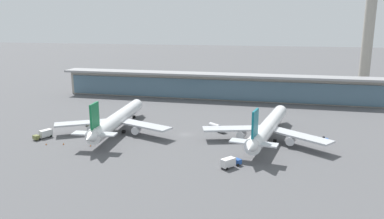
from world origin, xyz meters
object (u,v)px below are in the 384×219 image
(airliner_centre_stand, at_px, (268,127))
(service_truck_mid_apron_blue, at_px, (230,162))
(control_tower, at_px, (370,22))
(safety_cone_charlie, at_px, (46,144))
(airliner_left_stand, at_px, (117,119))
(service_truck_near_nose_olive, at_px, (44,134))
(safety_cone_bravo, at_px, (64,144))
(service_truck_by_tail_blue, at_px, (324,140))
(service_truck_on_taxiway_grey, at_px, (216,127))
(service_truck_under_wing_olive, at_px, (90,123))
(safety_cone_alpha, at_px, (91,145))

(airliner_centre_stand, relative_size, service_truck_mid_apron_blue, 8.69)
(control_tower, height_order, safety_cone_charlie, control_tower)
(airliner_left_stand, xyz_separation_m, service_truck_near_nose_olive, (-24.03, -14.65, -3.56))
(service_truck_near_nose_olive, height_order, safety_cone_bravo, service_truck_near_nose_olive)
(service_truck_by_tail_blue, bearing_deg, airliner_centre_stand, -170.92)
(service_truck_by_tail_blue, bearing_deg, service_truck_near_nose_olive, -169.10)
(service_truck_near_nose_olive, xyz_separation_m, service_truck_on_taxiway_grey, (63.09, 25.06, 0.02))
(airliner_left_stand, bearing_deg, service_truck_near_nose_olive, -148.63)
(service_truck_under_wing_olive, xyz_separation_m, control_tower, (130.65, 108.56, 43.40))
(service_truck_mid_apron_blue, bearing_deg, service_truck_by_tail_blue, 47.13)
(control_tower, xyz_separation_m, safety_cone_bravo, (-127.15, -135.18, -43.89))
(service_truck_by_tail_blue, xyz_separation_m, safety_cone_charlie, (-99.22, -27.19, -0.56))
(control_tower, height_order, safety_cone_alpha, control_tower)
(airliner_centre_stand, relative_size, safety_cone_bravo, 89.21)
(safety_cone_bravo, bearing_deg, service_truck_mid_apron_blue, -7.26)
(airliner_centre_stand, bearing_deg, service_truck_mid_apron_blue, -108.81)
(service_truck_under_wing_olive, bearing_deg, service_truck_on_taxiway_grey, 3.95)
(service_truck_under_wing_olive, bearing_deg, service_truck_near_nose_olive, -110.97)
(airliner_centre_stand, bearing_deg, service_truck_near_nose_olive, -168.65)
(service_truck_under_wing_olive, xyz_separation_m, safety_cone_charlie, (-2.57, -28.27, -0.49))
(airliner_left_stand, relative_size, service_truck_by_tail_blue, 20.84)
(service_truck_on_taxiway_grey, distance_m, safety_cone_charlie, 65.86)
(airliner_centre_stand, distance_m, service_truck_on_taxiway_grey, 22.77)
(control_tower, relative_size, safety_cone_bravo, 116.31)
(service_truck_mid_apron_blue, xyz_separation_m, safety_cone_alpha, (-51.59, 8.47, -1.37))
(airliner_left_stand, xyz_separation_m, service_truck_mid_apron_blue, (49.73, -27.91, -3.56))
(airliner_centre_stand, height_order, service_truck_mid_apron_blue, airliner_centre_stand)
(airliner_left_stand, distance_m, safety_cone_alpha, 20.14)
(service_truck_near_nose_olive, height_order, service_truck_by_tail_blue, service_truck_near_nose_olive)
(service_truck_under_wing_olive, bearing_deg, safety_cone_bravo, -82.51)
(service_truck_near_nose_olive, distance_m, service_truck_under_wing_olive, 22.79)
(airliner_left_stand, relative_size, safety_cone_alpha, 89.49)
(service_truck_by_tail_blue, xyz_separation_m, safety_cone_bravo, (-93.15, -25.53, -0.56))
(service_truck_near_nose_olive, xyz_separation_m, safety_cone_bravo, (11.65, -5.35, -1.37))
(airliner_left_stand, relative_size, control_tower, 0.77)
(service_truck_under_wing_olive, bearing_deg, service_truck_mid_apron_blue, -27.75)
(service_truck_by_tail_blue, height_order, service_truck_on_taxiway_grey, service_truck_on_taxiway_grey)
(airliner_centre_stand, height_order, service_truck_by_tail_blue, airliner_centre_stand)
(service_truck_near_nose_olive, bearing_deg, service_truck_under_wing_olive, 69.03)
(service_truck_mid_apron_blue, relative_size, safety_cone_alpha, 10.26)
(service_truck_by_tail_blue, bearing_deg, control_tower, 72.77)
(service_truck_mid_apron_blue, xyz_separation_m, service_truck_on_taxiway_grey, (-10.68, 38.32, 0.02))
(airliner_left_stand, height_order, safety_cone_alpha, airliner_left_stand)
(service_truck_under_wing_olive, height_order, safety_cone_bravo, service_truck_under_wing_olive)
(airliner_left_stand, distance_m, service_truck_under_wing_olive, 17.77)
(service_truck_near_nose_olive, bearing_deg, airliner_centre_stand, 11.35)
(safety_cone_alpha, distance_m, safety_cone_charlie, 16.75)
(service_truck_on_taxiway_grey, bearing_deg, safety_cone_charlie, -150.85)
(control_tower, bearing_deg, safety_cone_bravo, -133.25)
(safety_cone_charlie, bearing_deg, service_truck_by_tail_blue, 15.32)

